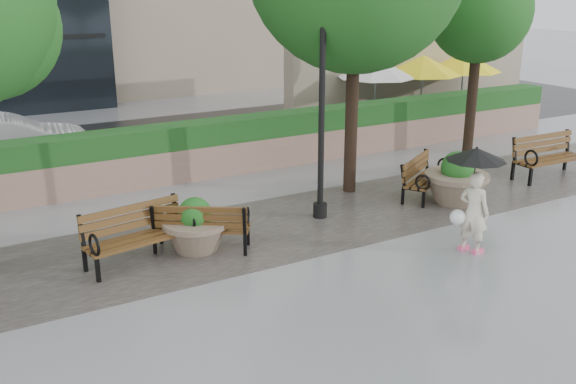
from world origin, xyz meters
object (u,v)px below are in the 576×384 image
planter_right (456,183)px  lamppost (321,130)px  bench_2 (202,236)px  bench_4 (549,166)px  car_right (7,142)px  pedestrian (474,190)px  planter_left (196,230)px  bench_1 (139,247)px  bench_3 (425,185)px

planter_right → lamppost: 3.40m
bench_2 → bench_4: size_ratio=0.90×
car_right → lamppost: bearing=-141.1°
pedestrian → planter_left: bearing=37.7°
bench_1 → pedestrian: bearing=-34.5°
planter_left → lamppost: 3.18m
bench_3 → planter_left: planter_left is taller
planter_left → car_right: bearing=106.2°
bench_3 → planter_right: bearing=-97.6°
bench_1 → bench_2: size_ratio=1.09×
bench_1 → bench_4: bearing=-10.1°
bench_3 → bench_4: bearing=-37.0°
car_right → pedestrian: pedestrian is taller
bench_2 → bench_3: 5.48m
bench_1 → bench_2: bench_1 is taller
planter_right → lamppost: lamppost is taller
planter_right → bench_1: bearing=177.2°
bench_1 → planter_left: bearing=-7.9°
planter_right → car_right: 11.15m
bench_4 → planter_left: bench_4 is taller
car_right → planter_right: bearing=-130.3°
bench_2 → bench_4: (9.04, -0.07, 0.04)m
planter_right → planter_left: bearing=176.4°
lamppost → pedestrian: lamppost is taller
bench_3 → planter_left: 5.57m
bench_1 → bench_2: (1.13, -0.01, -0.02)m
bench_3 → bench_4: (3.58, -0.41, 0.05)m
bench_1 → lamppost: 4.16m
lamppost → pedestrian: size_ratio=2.19×
bench_3 → pedestrian: (-1.37, -2.75, 0.89)m
bench_2 → planter_right: bearing=-150.5°
planter_left → car_right: 7.71m
bench_1 → car_right: (-1.11, 7.43, 0.39)m
bench_1 → bench_3: bench_1 is taller
planter_left → lamppost: size_ratio=0.28×
bench_1 → lamppost: bearing=-4.4°
lamppost → bench_4: bearing=-3.9°
bench_2 → pedestrian: pedestrian is taller
bench_2 → lamppost: lamppost is taller
bench_2 → car_right: 7.79m
planter_left → bench_2: bearing=-22.8°
bench_1 → planter_right: planter_right is taller
bench_1 → lamppost: size_ratio=0.46×
bench_3 → bench_4: 3.60m
bench_2 → bench_4: bearing=-147.6°
bench_2 → bench_1: bearing=32.3°
pedestrian → bench_1: bearing=43.2°
car_right → bench_4: bearing=-119.8°
bench_2 → bench_3: bearing=-143.6°
bench_2 → pedestrian: bearing=-177.7°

